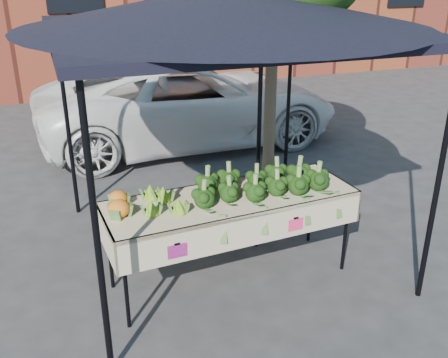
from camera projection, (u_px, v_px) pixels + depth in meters
ground at (220, 284)px, 5.03m from camera, size 90.00×90.00×0.00m
table at (231, 238)px, 4.95m from camera, size 2.45×0.97×0.90m
canopy at (224, 130)px, 5.13m from camera, size 3.16×3.16×2.74m
broccoli_heap at (257, 180)px, 4.83m from camera, size 1.36×0.56×0.25m
romanesco_cluster at (160, 196)px, 4.56m from camera, size 0.42×0.56×0.19m
cauliflower_pair at (119, 202)px, 4.48m from camera, size 0.22×0.42×0.17m
street_tree at (272, 63)px, 5.53m from camera, size 1.94×1.94×3.83m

